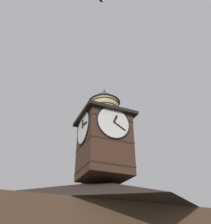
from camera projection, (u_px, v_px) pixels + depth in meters
name	position (u px, v px, depth m)	size (l,w,h in m)	color
clock_tower	(104.00, 135.00, 18.85)	(4.10, 4.10, 7.86)	#422B1E
pine_tree_behind	(97.00, 195.00, 21.35)	(7.02, 7.02, 16.43)	#473323
moon	(111.00, 212.00, 48.94)	(1.62, 1.62, 1.62)	silver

